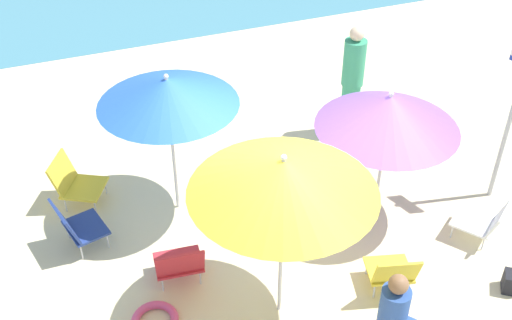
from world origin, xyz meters
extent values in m
plane|color=beige|center=(0.00, 0.00, 0.00)|extent=(40.00, 40.00, 0.00)
cylinder|color=silver|center=(-0.60, -0.76, 1.03)|extent=(0.04, 0.04, 2.06)
cone|color=yellow|center=(-0.60, -0.76, 1.87)|extent=(1.86, 1.86, 0.38)
sphere|color=silver|center=(-0.60, -0.76, 2.09)|extent=(0.06, 0.06, 0.06)
cylinder|color=silver|center=(1.21, 0.33, 0.87)|extent=(0.04, 0.04, 1.75)
cone|color=#8E56C6|center=(1.21, 0.33, 1.53)|extent=(1.74, 1.74, 0.44)
sphere|color=silver|center=(1.21, 0.33, 1.78)|extent=(0.06, 0.06, 0.06)
cylinder|color=silver|center=(-1.19, 1.32, 0.97)|extent=(0.04, 0.04, 1.93)
cone|color=blue|center=(-1.19, 1.32, 1.76)|extent=(1.69, 1.69, 0.34)
sphere|color=silver|center=(-1.19, 1.32, 1.96)|extent=(0.06, 0.06, 0.06)
cube|color=navy|center=(-2.41, 1.04, 0.26)|extent=(0.55, 0.63, 0.03)
cube|color=navy|center=(-2.63, 0.98, 0.47)|extent=(0.29, 0.57, 0.41)
cylinder|color=silver|center=(-2.30, 1.29, 0.12)|extent=(0.02, 0.02, 0.24)
cylinder|color=silver|center=(-2.19, 0.87, 0.12)|extent=(0.02, 0.02, 0.24)
cylinder|color=silver|center=(-2.63, 1.21, 0.12)|extent=(0.02, 0.02, 0.24)
cylinder|color=silver|center=(-2.52, 0.78, 0.12)|extent=(0.02, 0.02, 0.24)
cube|color=gold|center=(-2.31, 1.83, 0.25)|extent=(0.69, 0.70, 0.03)
cube|color=gold|center=(-2.55, 1.95, 0.47)|extent=(0.39, 0.54, 0.43)
cylinder|color=silver|center=(-2.03, 1.91, 0.12)|extent=(0.02, 0.02, 0.23)
cylinder|color=silver|center=(-2.23, 1.55, 0.12)|extent=(0.02, 0.02, 0.23)
cylinder|color=silver|center=(-2.39, 2.10, 0.12)|extent=(0.02, 0.02, 0.23)
cylinder|color=silver|center=(-2.59, 1.74, 0.12)|extent=(0.02, 0.02, 0.23)
cube|color=red|center=(-1.50, 0.09, 0.23)|extent=(0.58, 0.49, 0.03)
cube|color=red|center=(-1.53, -0.14, 0.43)|extent=(0.55, 0.21, 0.40)
cylinder|color=silver|center=(-1.70, 0.29, 0.11)|extent=(0.02, 0.02, 0.22)
cylinder|color=silver|center=(-1.27, 0.25, 0.11)|extent=(0.02, 0.02, 0.22)
cylinder|color=silver|center=(-1.74, -0.06, 0.11)|extent=(0.02, 0.02, 0.22)
cylinder|color=silver|center=(-1.31, -0.10, 0.11)|extent=(0.02, 0.02, 0.22)
cube|color=white|center=(2.12, -0.51, 0.23)|extent=(0.70, 0.70, 0.03)
cube|color=white|center=(2.27, -0.72, 0.40)|extent=(0.49, 0.40, 0.33)
cylinder|color=silver|center=(1.84, -0.47, 0.11)|extent=(0.02, 0.02, 0.22)
cylinder|color=silver|center=(2.18, -0.23, 0.11)|extent=(0.02, 0.02, 0.22)
cylinder|color=silver|center=(2.07, -0.79, 0.11)|extent=(0.02, 0.02, 0.22)
cylinder|color=silver|center=(2.40, -0.55, 0.11)|extent=(0.02, 0.02, 0.22)
cube|color=gold|center=(0.70, -0.86, 0.23)|extent=(0.60, 0.56, 0.03)
cube|color=gold|center=(0.64, -1.09, 0.43)|extent=(0.52, 0.28, 0.40)
cylinder|color=silver|center=(0.55, -0.64, 0.11)|extent=(0.02, 0.02, 0.21)
cylinder|color=silver|center=(0.94, -0.74, 0.11)|extent=(0.02, 0.02, 0.21)
cylinder|color=silver|center=(0.46, -0.98, 0.11)|extent=(0.02, 0.02, 0.21)
cylinder|color=silver|center=(0.85, -1.08, 0.11)|extent=(0.02, 0.02, 0.21)
cylinder|color=#2D519E|center=(0.31, -1.57, 0.51)|extent=(0.30, 0.30, 0.50)
sphere|color=#896042|center=(0.31, -1.57, 0.86)|extent=(0.20, 0.20, 0.20)
cylinder|color=#389970|center=(1.72, 2.11, 0.43)|extent=(0.27, 0.27, 0.85)
cylinder|color=#389970|center=(1.72, 2.11, 1.20)|extent=(0.32, 0.32, 0.69)
sphere|color=beige|center=(1.72, 2.11, 1.65)|extent=(0.21, 0.21, 0.21)
cylinder|color=#ADADB2|center=(2.83, 0.07, 1.18)|extent=(0.06, 0.06, 2.35)
torus|color=#E54C7F|center=(-1.93, -0.47, 0.05)|extent=(0.51, 0.51, 0.09)
cube|color=black|center=(1.97, -1.43, 0.12)|extent=(0.27, 0.28, 0.25)
camera|label=1|loc=(-2.51, -5.11, 5.58)|focal=45.10mm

